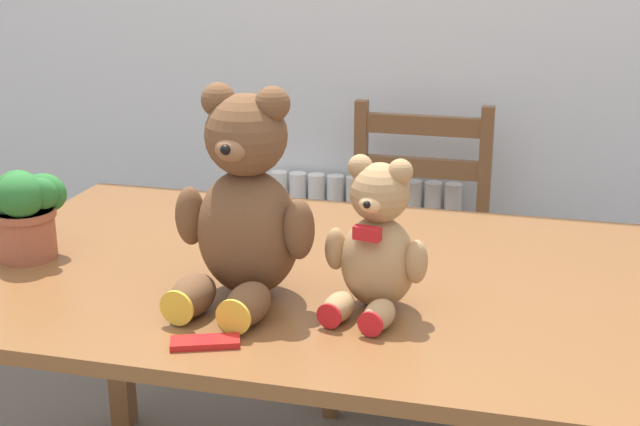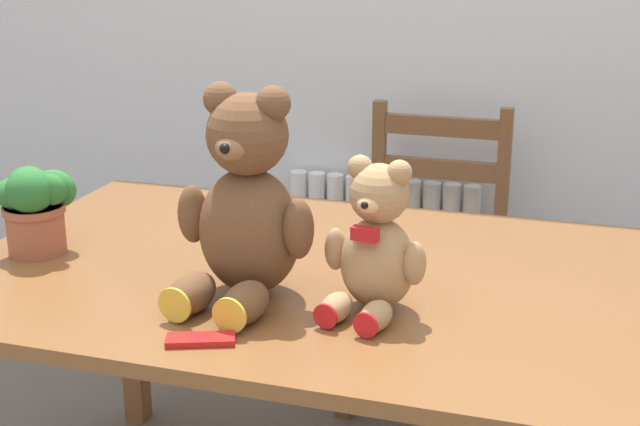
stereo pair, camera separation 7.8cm
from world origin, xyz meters
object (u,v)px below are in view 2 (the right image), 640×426
object	(u,v)px
wooden_chair_behind	(428,258)
teddy_bear_right	(376,246)
potted_plant	(35,204)
chocolate_bar	(201,340)
teddy_bear_left	(246,208)

from	to	relation	value
wooden_chair_behind	teddy_bear_right	size ratio (longest dim) A/B	3.06
potted_plant	chocolate_bar	bearing A→B (deg)	-29.93
wooden_chair_behind	chocolate_bar	bearing A→B (deg)	82.43
chocolate_bar	wooden_chair_behind	bearing A→B (deg)	82.43
wooden_chair_behind	teddy_bear_left	distance (m)	1.17
teddy_bear_left	wooden_chair_behind	bearing A→B (deg)	-93.34
wooden_chair_behind	teddy_bear_right	world-z (taller)	teddy_bear_right
wooden_chair_behind	teddy_bear_left	bearing A→B (deg)	80.75
wooden_chair_behind	chocolate_bar	xyz separation A→B (m)	(-0.17, -1.29, 0.30)
teddy_bear_left	chocolate_bar	xyz separation A→B (m)	(0.00, -0.23, -0.17)
teddy_bear_left	potted_plant	bearing A→B (deg)	-2.55
teddy_bear_left	teddy_bear_right	bearing A→B (deg)	-173.22
wooden_chair_behind	potted_plant	distance (m)	1.27
teddy_bear_right	potted_plant	world-z (taller)	teddy_bear_right
teddy_bear_left	chocolate_bar	bearing A→B (deg)	96.28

